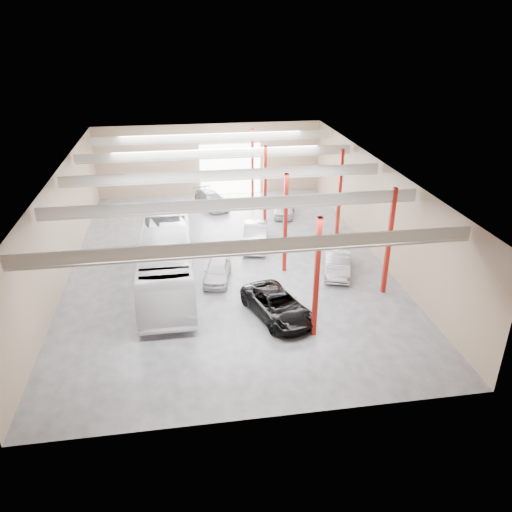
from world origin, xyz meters
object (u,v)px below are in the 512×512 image
object	(u,v)px
black_sedan	(277,305)
car_right_far	(284,207)
car_row_c	(212,200)
coach_bus	(167,256)
car_row_a	(217,271)
car_row_b	(255,236)
car_right_near	(337,262)

from	to	relation	value
black_sedan	car_right_far	distance (m)	17.29
car_row_c	car_right_far	xyz separation A→B (m)	(6.33, -3.05, 0.03)
black_sedan	car_right_far	world-z (taller)	black_sedan
coach_bus	car_row_a	size ratio (longest dim) A/B	3.42
car_row_b	car_right_near	bearing A→B (deg)	-35.75
car_row_c	car_row_a	bearing A→B (deg)	-112.07
black_sedan	car_row_c	world-z (taller)	black_sedan
car_row_b	car_row_a	bearing A→B (deg)	-111.76
car_row_a	car_row_c	bearing A→B (deg)	98.95
car_row_a	car_row_c	size ratio (longest dim) A/B	0.83
car_right_near	car_row_c	bearing A→B (deg)	134.62
car_row_a	car_row_c	xyz separation A→B (m)	(0.71, 14.68, 0.02)
coach_bus	black_sedan	world-z (taller)	coach_bus
car_row_b	car_right_near	world-z (taller)	car_row_b
car_right_far	car_row_a	bearing A→B (deg)	-106.13
black_sedan	car_row_b	xyz separation A→B (m)	(0.32, 10.40, 0.07)
car_row_c	car_right_near	size ratio (longest dim) A/B	1.01
car_row_a	car_right_far	world-z (taller)	car_right_far
black_sedan	car_row_a	distance (m)	6.04
car_right_near	car_right_far	distance (m)	11.82
black_sedan	car_row_c	xyz separation A→B (m)	(-2.37, 19.88, -0.06)
car_row_a	black_sedan	bearing A→B (deg)	-47.66
black_sedan	car_row_a	size ratio (longest dim) A/B	1.38
black_sedan	car_row_c	bearing A→B (deg)	78.92
coach_bus	car_row_c	size ratio (longest dim) A/B	2.83
car_row_a	car_right_far	distance (m)	13.60
coach_bus	car_row_b	distance (m)	8.39
coach_bus	car_row_b	world-z (taller)	coach_bus
coach_bus	car_row_c	bearing A→B (deg)	74.43
coach_bus	car_row_b	bearing A→B (deg)	36.49
coach_bus	car_row_a	xyz separation A→B (m)	(3.28, -0.24, -1.24)
black_sedan	car_row_b	world-z (taller)	car_row_b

